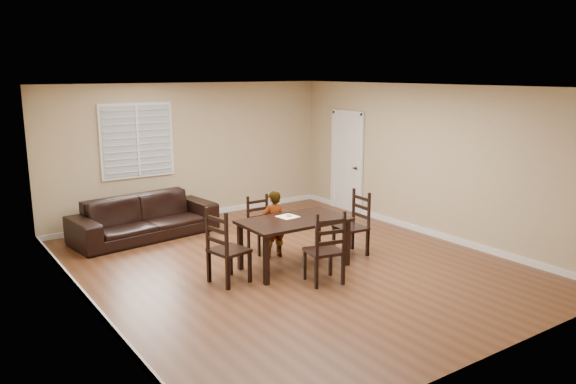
% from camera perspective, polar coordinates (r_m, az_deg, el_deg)
% --- Properties ---
extents(ground, '(7.00, 7.00, 0.00)m').
position_cam_1_polar(ground, '(8.71, 0.32, -7.39)').
color(ground, brown).
rests_on(ground, ground).
extents(room, '(6.04, 7.04, 2.72)m').
position_cam_1_polar(room, '(8.45, -0.16, 4.62)').
color(room, tan).
rests_on(room, ground).
extents(dining_table, '(1.62, 0.93, 0.75)m').
position_cam_1_polar(dining_table, '(8.41, 0.64, -3.37)').
color(dining_table, black).
rests_on(dining_table, ground).
extents(chair_near, '(0.42, 0.39, 0.92)m').
position_cam_1_polar(chair_near, '(9.30, -2.90, -3.42)').
color(chair_near, black).
rests_on(chair_near, ground).
extents(chair_far, '(0.56, 0.53, 1.06)m').
position_cam_1_polar(chair_far, '(7.78, 4.08, -6.11)').
color(chair_far, black).
rests_on(chair_far, ground).
extents(chair_left, '(0.53, 0.56, 1.08)m').
position_cam_1_polar(chair_left, '(7.84, -6.77, -5.95)').
color(chair_left, black).
rests_on(chair_left, ground).
extents(chair_right, '(0.47, 0.50, 1.04)m').
position_cam_1_polar(chair_right, '(9.18, 7.03, -3.37)').
color(chair_right, black).
rests_on(chair_right, ground).
extents(child, '(0.42, 0.30, 1.08)m').
position_cam_1_polar(child, '(8.91, -1.48, -3.30)').
color(child, gray).
rests_on(child, ground).
extents(napkin, '(0.30, 0.30, 0.00)m').
position_cam_1_polar(napkin, '(8.53, -0.04, -2.51)').
color(napkin, white).
rests_on(napkin, dining_table).
extents(donut, '(0.09, 0.09, 0.03)m').
position_cam_1_polar(donut, '(8.53, 0.07, -2.36)').
color(donut, '#C49346').
rests_on(donut, napkin).
extents(sofa, '(2.64, 1.30, 0.74)m').
position_cam_1_polar(sofa, '(10.30, -14.35, -2.52)').
color(sofa, black).
rests_on(sofa, ground).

